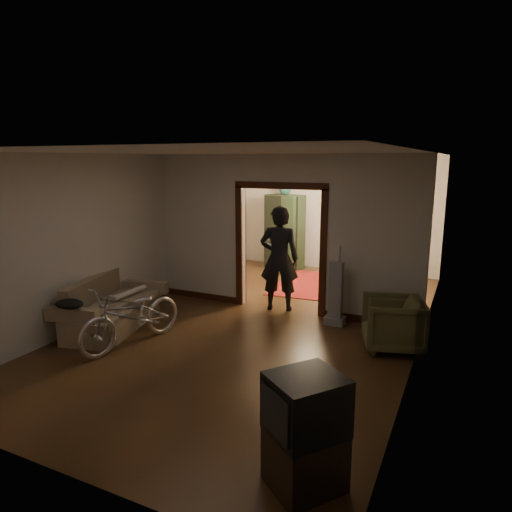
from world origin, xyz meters
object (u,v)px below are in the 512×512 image
Objects in this scene: person at (279,259)px; sofa at (113,303)px; armchair at (393,324)px; bicycle at (132,315)px; locker at (285,232)px; desk at (371,265)px.

sofa is at bearing 27.73° from person.
sofa is 2.18× the size of armchair.
armchair is 0.44× the size of person.
person is (1.31, 2.46, 0.49)m from bicycle.
person is at bearing -52.06° from locker.
bicycle is at bearing -43.32° from sofa.
locker reaches higher than armchair.
bicycle is 2.83m from person.
person is 1.98× the size of desk.
sofa is at bearing -82.42° from locker.
sofa is 1.90× the size of desk.
bicycle reaches higher than sofa.
sofa reaches higher than armchair.
bicycle is at bearing -110.81° from desk.
bicycle is (0.77, -0.43, 0.04)m from sofa.
desk is (2.25, -0.27, -0.57)m from locker.
sofa is 5.83m from desk.
armchair is at bearing -70.65° from desk.
person is at bearing -107.47° from desk.
armchair is (3.48, 1.52, -0.08)m from bicycle.
sofa is at bearing 162.17° from bicycle.
armchair is 0.87× the size of desk.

